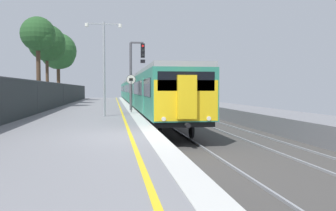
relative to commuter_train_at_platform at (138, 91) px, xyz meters
The scene contains 8 objects.
ground 32.70m from the commuter_train_at_platform, 89.04° to the right, with size 17.40×110.00×1.21m.
commuter_train_at_platform is the anchor object (origin of this frame).
signal_gantry 18.23m from the commuter_train_at_platform, 94.64° to the right, with size 1.10×0.24×4.82m.
speed_limit_sign 20.57m from the commuter_train_at_platform, 95.15° to the right, with size 0.59×0.08×2.41m.
platform_lamp_mid 24.00m from the commuter_train_at_platform, 98.35° to the right, with size 2.00×0.20×5.15m.
background_tree_left 12.18m from the commuter_train_at_platform, 152.50° to the left, with size 4.69×4.69×8.76m.
background_tree_centre 11.88m from the commuter_train_at_platform, 150.34° to the right, with size 3.70×3.70×8.04m.
background_tree_right 16.22m from the commuter_train_at_platform, 125.08° to the right, with size 2.81×2.81×7.41m.
Camera 1 is at (-0.89, -11.54, 1.49)m, focal length 39.34 mm.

